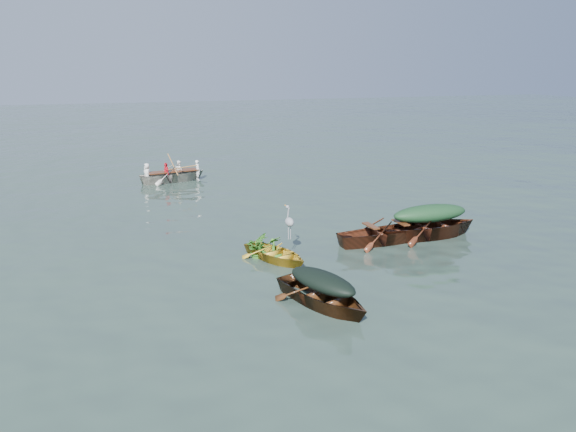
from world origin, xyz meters
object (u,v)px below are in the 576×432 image
object	(u,v)px
green_tarp_boat	(428,238)
heron	(290,227)
rowed_boat	(173,182)
dark_covered_boat	(322,306)
yellow_dinghy	(276,260)
open_wooden_boat	(385,243)

from	to	relation	value
green_tarp_boat	heron	xyz separation A→B (m)	(-4.44, -0.10, 0.80)
rowed_boat	dark_covered_boat	bearing A→B (deg)	173.16
yellow_dinghy	open_wooden_boat	world-z (taller)	open_wooden_boat
dark_covered_boat	green_tarp_boat	world-z (taller)	green_tarp_boat
open_wooden_boat	rowed_boat	world-z (taller)	rowed_boat
green_tarp_boat	heron	world-z (taller)	heron
yellow_dinghy	green_tarp_boat	bearing A→B (deg)	-18.93
green_tarp_boat	rowed_boat	bearing A→B (deg)	28.25
yellow_dinghy	open_wooden_boat	bearing A→B (deg)	-17.18
green_tarp_boat	rowed_boat	xyz separation A→B (m)	(-5.89, 10.97, 0.00)
green_tarp_boat	rowed_boat	world-z (taller)	green_tarp_boat
rowed_boat	heron	size ratio (longest dim) A/B	4.40
yellow_dinghy	rowed_boat	bearing A→B (deg)	71.77
yellow_dinghy	dark_covered_boat	distance (m)	3.09
dark_covered_boat	rowed_boat	xyz separation A→B (m)	(-0.98, 14.41, 0.00)
open_wooden_boat	dark_covered_boat	bearing A→B (deg)	133.55
heron	dark_covered_boat	bearing A→B (deg)	-121.14
yellow_dinghy	green_tarp_boat	xyz separation A→B (m)	(4.93, 0.36, 0.00)
rowed_boat	yellow_dinghy	bearing A→B (deg)	174.15
yellow_dinghy	dark_covered_boat	world-z (taller)	dark_covered_boat
dark_covered_boat	green_tarp_boat	distance (m)	6.00
heron	green_tarp_boat	bearing A→B (deg)	-21.84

